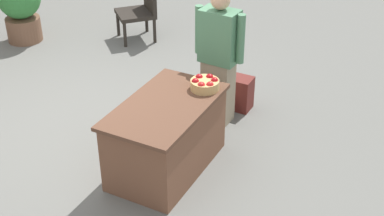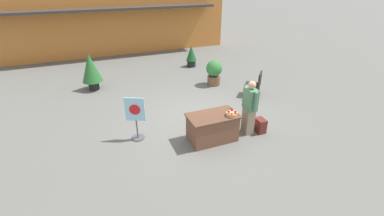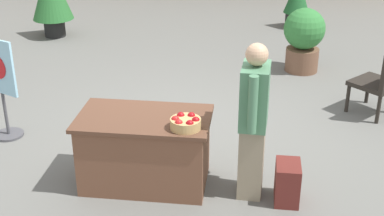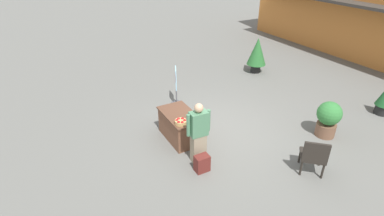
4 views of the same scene
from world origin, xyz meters
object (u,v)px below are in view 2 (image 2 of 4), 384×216
object	(u,v)px
display_table	(212,127)
potted_plant_near_left	(91,69)
potted_plant_far_left	(191,55)
poster_board	(136,118)
apple_basket	(232,114)
potted_plant_near_right	(214,72)
person_visitor	(250,108)
backpack	(260,125)
patio_chair	(255,83)

from	to	relation	value
display_table	potted_plant_near_left	size ratio (longest dim) A/B	0.93
display_table	potted_plant_far_left	distance (m)	6.47
poster_board	potted_plant_near_left	world-z (taller)	potted_plant_near_left
display_table	potted_plant_far_left	bearing A→B (deg)	73.22
apple_basket	potted_plant_near_right	world-z (taller)	potted_plant_near_right
potted_plant_far_left	potted_plant_near_left	bearing A→B (deg)	-165.40
apple_basket	poster_board	xyz separation A→B (m)	(-2.37, 1.03, -0.16)
person_visitor	potted_plant_far_left	world-z (taller)	person_visitor
apple_basket	potted_plant_near_right	size ratio (longest dim) A/B	0.29
display_table	potted_plant_far_left	size ratio (longest dim) A/B	1.29
poster_board	apple_basket	bearing A→B (deg)	91.46
display_table	backpack	distance (m)	1.49
backpack	patio_chair	size ratio (longest dim) A/B	0.45
patio_chair	potted_plant_far_left	xyz separation A→B (m)	(-0.90, 4.17, 0.05)
backpack	potted_plant_near_left	xyz separation A→B (m)	(-4.30, 5.14, 0.63)
display_table	potted_plant_near_left	xyz separation A→B (m)	(-2.84, 4.97, 0.46)
person_visitor	patio_chair	size ratio (longest dim) A/B	1.71
display_table	poster_board	world-z (taller)	poster_board
patio_chair	potted_plant_far_left	bearing A→B (deg)	-34.85
poster_board	display_table	bearing A→B (deg)	91.72
backpack	potted_plant_far_left	size ratio (longest dim) A/B	0.40
person_visitor	backpack	size ratio (longest dim) A/B	3.82
person_visitor	poster_board	bearing A→B (deg)	-13.05
backpack	potted_plant_far_left	world-z (taller)	potted_plant_far_left
apple_basket	backpack	xyz separation A→B (m)	(1.01, 0.04, -0.62)
patio_chair	potted_plant_near_left	world-z (taller)	potted_plant_near_left
display_table	person_visitor	world-z (taller)	person_visitor
poster_board	potted_plant_near_right	world-z (taller)	poster_board
potted_plant_far_left	patio_chair	bearing A→B (deg)	-77.85
potted_plant_near_right	potted_plant_near_left	size ratio (longest dim) A/B	0.71
patio_chair	potted_plant_far_left	world-z (taller)	potted_plant_far_left
patio_chair	poster_board	bearing A→B (deg)	57.37
backpack	potted_plant_near_right	distance (m)	3.82
potted_plant_near_left	person_visitor	bearing A→B (deg)	-51.96
backpack	potted_plant_near_left	distance (m)	6.73
apple_basket	backpack	world-z (taller)	apple_basket
potted_plant_near_left	poster_board	bearing A→B (deg)	-77.44
backpack	potted_plant_near_right	world-z (taller)	potted_plant_near_right
person_visitor	poster_board	distance (m)	3.14
backpack	poster_board	distance (m)	3.55
backpack	potted_plant_far_left	xyz separation A→B (m)	(0.40, 6.37, 0.36)
apple_basket	potted_plant_far_left	world-z (taller)	potted_plant_far_left
potted_plant_near_left	backpack	bearing A→B (deg)	-50.07
backpack	potted_plant_near_right	size ratio (longest dim) A/B	0.41
person_visitor	potted_plant_far_left	size ratio (longest dim) A/B	1.53
poster_board	potted_plant_near_left	size ratio (longest dim) A/B	0.87
patio_chair	potted_plant_near_right	distance (m)	1.85
apple_basket	patio_chair	distance (m)	3.23
person_visitor	potted_plant_near_right	bearing A→B (deg)	-97.97
poster_board	patio_chair	xyz separation A→B (m)	(4.68, 1.20, -0.16)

